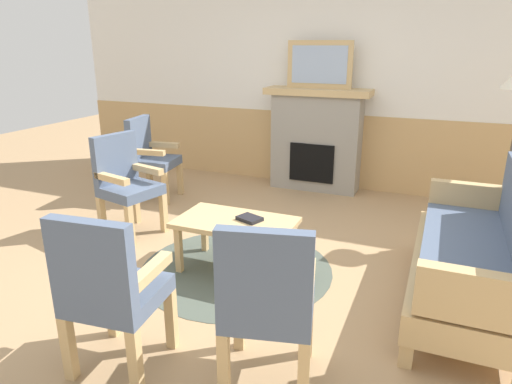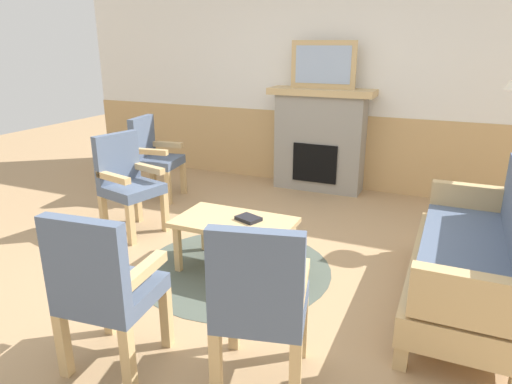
{
  "view_description": "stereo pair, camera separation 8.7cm",
  "coord_description": "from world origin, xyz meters",
  "px_view_note": "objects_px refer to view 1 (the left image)",
  "views": [
    {
      "loc": [
        1.47,
        -3.2,
        1.82
      ],
      "look_at": [
        0.0,
        0.35,
        0.55
      ],
      "focal_mm": 31.97,
      "sensor_mm": 36.0,
      "label": 1
    },
    {
      "loc": [
        1.55,
        -3.17,
        1.82
      ],
      "look_at": [
        0.0,
        0.35,
        0.55
      ],
      "focal_mm": 31.97,
      "sensor_mm": 36.0,
      "label": 2
    }
  ],
  "objects_px": {
    "framed_picture": "(319,65)",
    "coffee_table": "(236,227)",
    "fireplace": "(316,139)",
    "armchair_by_window_left": "(150,155)",
    "couch": "(474,256)",
    "book_on_table": "(250,219)",
    "armchair_front_center": "(109,287)",
    "armchair_near_fireplace": "(125,180)",
    "armchair_front_left": "(267,298)"
  },
  "relations": [
    {
      "from": "armchair_by_window_left",
      "to": "armchair_front_center",
      "type": "relative_size",
      "value": 1.0
    },
    {
      "from": "coffee_table",
      "to": "armchair_front_center",
      "type": "distance_m",
      "value": 1.4
    },
    {
      "from": "armchair_near_fireplace",
      "to": "armchair_by_window_left",
      "type": "xyz_separation_m",
      "value": [
        -0.41,
        0.98,
        0.0
      ]
    },
    {
      "from": "coffee_table",
      "to": "book_on_table",
      "type": "height_order",
      "value": "book_on_table"
    },
    {
      "from": "couch",
      "to": "armchair_near_fireplace",
      "type": "distance_m",
      "value": 3.12
    },
    {
      "from": "framed_picture",
      "to": "coffee_table",
      "type": "bearing_deg",
      "value": -89.89
    },
    {
      "from": "armchair_near_fireplace",
      "to": "armchair_front_center",
      "type": "distance_m",
      "value": 2.09
    },
    {
      "from": "armchair_front_center",
      "to": "coffee_table",
      "type": "bearing_deg",
      "value": 84.94
    },
    {
      "from": "coffee_table",
      "to": "armchair_front_center",
      "type": "xyz_separation_m",
      "value": [
        -0.12,
        -1.38,
        0.15
      ]
    },
    {
      "from": "framed_picture",
      "to": "armchair_near_fireplace",
      "type": "distance_m",
      "value": 2.7
    },
    {
      "from": "armchair_front_left",
      "to": "armchair_front_center",
      "type": "relative_size",
      "value": 1.0
    },
    {
      "from": "framed_picture",
      "to": "coffee_table",
      "type": "height_order",
      "value": "framed_picture"
    },
    {
      "from": "framed_picture",
      "to": "book_on_table",
      "type": "bearing_deg",
      "value": -87.47
    },
    {
      "from": "coffee_table",
      "to": "armchair_front_center",
      "type": "bearing_deg",
      "value": -95.06
    },
    {
      "from": "coffee_table",
      "to": "armchair_by_window_left",
      "type": "relative_size",
      "value": 0.98
    },
    {
      "from": "fireplace",
      "to": "framed_picture",
      "type": "relative_size",
      "value": 1.62
    },
    {
      "from": "framed_picture",
      "to": "fireplace",
      "type": "bearing_deg",
      "value": -90.0
    },
    {
      "from": "framed_picture",
      "to": "book_on_table",
      "type": "height_order",
      "value": "framed_picture"
    },
    {
      "from": "coffee_table",
      "to": "armchair_by_window_left",
      "type": "bearing_deg",
      "value": 143.26
    },
    {
      "from": "armchair_front_left",
      "to": "book_on_table",
      "type": "bearing_deg",
      "value": 117.21
    },
    {
      "from": "armchair_front_center",
      "to": "couch",
      "type": "bearing_deg",
      "value": 38.63
    },
    {
      "from": "armchair_near_fireplace",
      "to": "armchair_front_center",
      "type": "bearing_deg",
      "value": -54.51
    },
    {
      "from": "book_on_table",
      "to": "armchair_front_left",
      "type": "xyz_separation_m",
      "value": [
        0.62,
        -1.2,
        0.08
      ]
    },
    {
      "from": "couch",
      "to": "armchair_front_left",
      "type": "relative_size",
      "value": 1.84
    },
    {
      "from": "book_on_table",
      "to": "armchair_front_center",
      "type": "distance_m",
      "value": 1.45
    },
    {
      "from": "coffee_table",
      "to": "framed_picture",
      "type": "bearing_deg",
      "value": 90.11
    },
    {
      "from": "fireplace",
      "to": "armchair_near_fireplace",
      "type": "height_order",
      "value": "fireplace"
    },
    {
      "from": "couch",
      "to": "armchair_near_fireplace",
      "type": "relative_size",
      "value": 1.84
    },
    {
      "from": "fireplace",
      "to": "coffee_table",
      "type": "height_order",
      "value": "fireplace"
    },
    {
      "from": "book_on_table",
      "to": "armchair_by_window_left",
      "type": "height_order",
      "value": "armchair_by_window_left"
    },
    {
      "from": "framed_picture",
      "to": "coffee_table",
      "type": "xyz_separation_m",
      "value": [
        0.0,
        -2.43,
        -1.17
      ]
    },
    {
      "from": "framed_picture",
      "to": "armchair_front_left",
      "type": "relative_size",
      "value": 0.82
    },
    {
      "from": "framed_picture",
      "to": "coffee_table",
      "type": "distance_m",
      "value": 2.7
    },
    {
      "from": "coffee_table",
      "to": "fireplace",
      "type": "bearing_deg",
      "value": 90.11
    },
    {
      "from": "framed_picture",
      "to": "couch",
      "type": "bearing_deg",
      "value": -52.25
    },
    {
      "from": "fireplace",
      "to": "book_on_table",
      "type": "relative_size",
      "value": 6.88
    },
    {
      "from": "fireplace",
      "to": "armchair_near_fireplace",
      "type": "relative_size",
      "value": 1.33
    },
    {
      "from": "armchair_near_fireplace",
      "to": "armchair_by_window_left",
      "type": "height_order",
      "value": "same"
    },
    {
      "from": "fireplace",
      "to": "framed_picture",
      "type": "xyz_separation_m",
      "value": [
        0.0,
        0.0,
        0.91
      ]
    },
    {
      "from": "coffee_table",
      "to": "armchair_by_window_left",
      "type": "distance_m",
      "value": 2.18
    },
    {
      "from": "couch",
      "to": "armchair_near_fireplace",
      "type": "bearing_deg",
      "value": 176.66
    },
    {
      "from": "coffee_table",
      "to": "armchair_front_center",
      "type": "relative_size",
      "value": 0.98
    },
    {
      "from": "couch",
      "to": "armchair_front_left",
      "type": "bearing_deg",
      "value": -129.21
    },
    {
      "from": "fireplace",
      "to": "armchair_by_window_left",
      "type": "distance_m",
      "value": 2.08
    },
    {
      "from": "couch",
      "to": "armchair_by_window_left",
      "type": "xyz_separation_m",
      "value": [
        -3.52,
        1.17,
        0.14
      ]
    },
    {
      "from": "book_on_table",
      "to": "armchair_front_left",
      "type": "bearing_deg",
      "value": -62.79
    },
    {
      "from": "couch",
      "to": "coffee_table",
      "type": "xyz_separation_m",
      "value": [
        -1.78,
        -0.13,
        -0.01
      ]
    },
    {
      "from": "couch",
      "to": "fireplace",
      "type": "bearing_deg",
      "value": 127.75
    },
    {
      "from": "armchair_near_fireplace",
      "to": "couch",
      "type": "bearing_deg",
      "value": -3.34
    },
    {
      "from": "book_on_table",
      "to": "armchair_front_left",
      "type": "relative_size",
      "value": 0.19
    }
  ]
}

